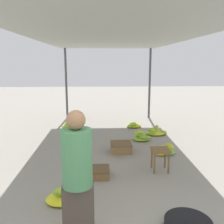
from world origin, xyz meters
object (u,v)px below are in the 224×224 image
Objects in this scene: banana_pile_left_0 at (69,125)px; banana_pile_right_2 at (155,132)px; stool at (160,153)px; crate_near at (121,147)px; banana_pile_left_1 at (65,195)px; banana_pile_right_0 at (141,136)px; vendor_foreground at (77,178)px; crate_mid at (98,172)px; banana_pile_right_1 at (166,150)px; banana_pile_right_3 at (134,125)px.

banana_pile_left_0 and banana_pile_right_2 have the same top height.
stool is 0.90× the size of crate_near.
banana_pile_right_0 reaches higher than banana_pile_left_1.
banana_pile_left_0 is at bearing 123.90° from crate_near.
banana_pile_left_1 is (-0.31, 0.94, -0.73)m from vendor_foreground.
banana_pile_right_2 is (2.15, 3.50, -0.02)m from banana_pile_left_1.
vendor_foreground is at bearing -125.70° from stool.
banana_pile_left_0 is (-0.80, 5.32, -0.74)m from vendor_foreground.
vendor_foreground is 4.87m from banana_pile_right_2.
crate_near is (0.73, 3.06, -0.73)m from vendor_foreground.
banana_pile_left_1 is 4.11m from banana_pile_right_2.
banana_pile_right_2 is (2.65, -0.88, -0.01)m from banana_pile_left_0.
crate_near is (1.03, 2.12, 0.01)m from banana_pile_left_1.
banana_pile_right_0 is at bearing -33.47° from banana_pile_left_0.
vendor_foreground is 1.91m from crate_mid.
banana_pile_right_0 is 0.94× the size of banana_pile_right_1.
vendor_foreground is 5.43m from banana_pile_left_0.
banana_pile_right_1 is (2.06, 1.92, -0.01)m from banana_pile_left_1.
stool reaches higher than banana_pile_left_0.
banana_pile_right_0 is (2.14, -1.41, 0.02)m from banana_pile_left_0.
banana_pile_right_1 is 1.90m from crate_mid.
stool is 1.96m from banana_pile_right_0.
crate_near is at bearing 76.65° from vendor_foreground.
banana_pile_right_0 is 0.74m from banana_pile_right_2.
crate_mid is (1.00, -3.57, -0.01)m from banana_pile_left_0.
vendor_foreground is 4.19m from banana_pile_right_0.
stool is at bearing 9.96° from crate_mid.
banana_pile_left_1 is at bearing -115.93° from crate_near.
banana_pile_left_0 is at bearing 135.94° from banana_pile_right_1.
vendor_foreground reaches higher than banana_pile_left_0.
stool is 1.31m from crate_near.
crate_near is (-0.61, -0.85, -0.01)m from banana_pile_right_0.
vendor_foreground reaches higher than crate_mid.
banana_pile_right_2 reaches higher than banana_pile_right_1.
banana_pile_left_1 reaches higher than crate_mid.
banana_pile_left_0 is 0.76× the size of banana_pile_right_2.
banana_pile_right_3 is (-0.09, 3.32, -0.28)m from stool.
banana_pile_right_2 is at bearing 58.52° from crate_mid.
banana_pile_right_0 is 0.99× the size of banana_pile_right_3.
banana_pile_left_0 is 3.71m from crate_mid.
banana_pile_right_3 is at bearing 75.96° from vendor_foreground.
banana_pile_right_0 reaches higher than crate_near.
banana_pile_left_1 is at bearing -137.10° from banana_pile_right_1.
banana_pile_right_2 reaches higher than crate_mid.
banana_pile_right_3 is 2.30m from crate_near.
banana_pile_left_1 is 2.81m from banana_pile_right_1.
vendor_foreground reaches higher than stool.
vendor_foreground is 2.43× the size of banana_pile_right_2.
banana_pile_left_1 is (-1.71, -1.03, -0.26)m from stool.
banana_pile_right_0 reaches higher than crate_mid.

